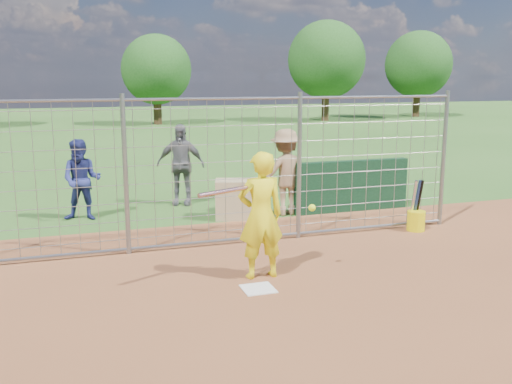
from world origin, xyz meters
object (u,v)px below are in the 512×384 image
object	(u,v)px
bucket_with_bats	(416,218)
bystander_a	(82,180)
batter	(261,216)
equipment_bin	(235,199)
bystander_c	(286,172)
bystander_b	(180,165)

from	to	relation	value
bucket_with_bats	bystander_a	bearing A→B (deg)	154.29
batter	equipment_bin	size ratio (longest dim) A/B	2.30
batter	bystander_c	world-z (taller)	batter
batter	bystander_a	bearing A→B (deg)	-62.46
bystander_a	equipment_bin	world-z (taller)	bystander_a
bystander_b	bucket_with_bats	size ratio (longest dim) A/B	1.88
bystander_c	bystander_a	bearing A→B (deg)	-19.44
batter	bystander_c	size ratio (longest dim) A/B	1.02
bystander_b	equipment_bin	world-z (taller)	bystander_b
bystander_a	bystander_b	xyz separation A→B (m)	(2.16, 0.78, 0.09)
batter	equipment_bin	world-z (taller)	batter
bystander_c	equipment_bin	world-z (taller)	bystander_c
bystander_b	bucket_with_bats	xyz separation A→B (m)	(3.76, -3.63, -0.67)
bucket_with_bats	bystander_b	bearing A→B (deg)	135.98
bystander_b	bystander_c	world-z (taller)	bystander_b
bucket_with_bats	bystander_c	bearing A→B (deg)	133.19
bystander_c	equipment_bin	bearing A→B (deg)	-7.48
bystander_b	equipment_bin	bearing A→B (deg)	-42.67
batter	bystander_b	size ratio (longest dim) A/B	1.00
bystander_a	equipment_bin	distance (m)	3.11
batter	bystander_c	bearing A→B (deg)	-117.02
equipment_bin	bystander_a	bearing A→B (deg)	-179.85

